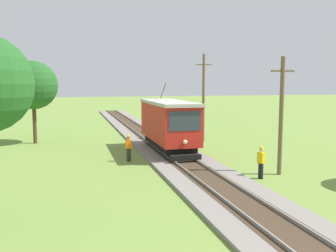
{
  "coord_description": "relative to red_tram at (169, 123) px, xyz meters",
  "views": [
    {
      "loc": [
        -6.82,
        -5.93,
        5.15
      ],
      "look_at": [
        -0.06,
        19.7,
        2.01
      ],
      "focal_mm": 39.27,
      "sensor_mm": 36.0,
      "label": 1
    }
  ],
  "objects": [
    {
      "name": "utility_pole_mid",
      "position": [
        4.41,
        4.66,
        1.71
      ],
      "size": [
        1.4,
        0.27,
        7.61
      ],
      "color": "brown",
      "rests_on": "ground"
    },
    {
      "name": "utility_pole_near_tram",
      "position": [
        4.41,
        -7.73,
        1.19
      ],
      "size": [
        1.4,
        0.24,
        6.57
      ],
      "color": "brown",
      "rests_on": "ground"
    },
    {
      "name": "tree_left_far",
      "position": [
        -9.88,
        7.06,
        2.73
      ],
      "size": [
        4.06,
        4.06,
        6.97
      ],
      "color": "#4C3823",
      "rests_on": "ground"
    },
    {
      "name": "second_worker",
      "position": [
        -3.27,
        -2.13,
        -1.21
      ],
      "size": [
        0.4,
        0.27,
        1.78
      ],
      "rotation": [
        0.0,
        0.0,
        -1.5
      ],
      "color": "#38332D",
      "rests_on": "ground"
    },
    {
      "name": "track_worker",
      "position": [
        2.93,
        -8.31,
        -1.21
      ],
      "size": [
        0.35,
        0.44,
        1.78
      ],
      "rotation": [
        0.0,
        0.0,
        0.35
      ],
      "color": "black",
      "rests_on": "ground"
    },
    {
      "name": "red_tram",
      "position": [
        0.0,
        0.0,
        0.0
      ],
      "size": [
        2.6,
        8.54,
        4.79
      ],
      "color": "red",
      "rests_on": "rail_right"
    }
  ]
}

